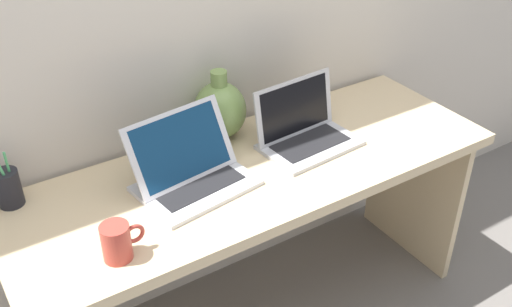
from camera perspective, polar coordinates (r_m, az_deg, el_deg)
name	(u,v)px	position (r m, az deg, el deg)	size (l,w,h in m)	color
back_wall	(201,2)	(2.06, -5.21, 14.18)	(4.40, 0.04, 2.40)	beige
desk	(256,201)	(2.09, 0.00, -4.51)	(1.69, 0.59, 0.73)	#D1B78C
laptop_left	(189,168)	(1.90, -6.39, -1.37)	(0.39, 0.30, 0.22)	silver
laptop_right	(303,128)	(2.11, 4.50, 2.46)	(0.35, 0.25, 0.22)	#B2B2B7
green_vase	(220,109)	(2.12, -3.45, 4.21)	(0.19, 0.19, 0.25)	#75934C
coffee_mug	(117,242)	(1.66, -13.06, -8.18)	(0.12, 0.08, 0.11)	#B23D33
pen_cup	(8,188)	(1.95, -22.53, -3.03)	(0.08, 0.08, 0.19)	black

